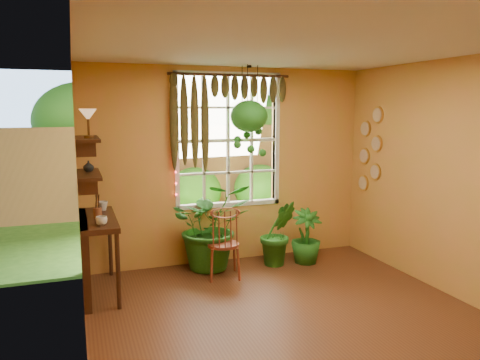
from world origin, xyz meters
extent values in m
plane|color=#552C18|center=(0.00, 0.00, 0.00)|extent=(4.50, 4.50, 0.00)
plane|color=silver|center=(0.00, 0.00, 2.70)|extent=(4.50, 4.50, 0.00)
plane|color=#D28547|center=(0.00, 2.25, 1.35)|extent=(4.00, 0.00, 4.00)
plane|color=#D28547|center=(-2.00, 0.00, 1.35)|extent=(0.00, 4.50, 4.50)
plane|color=#D28547|center=(2.00, 0.00, 1.35)|extent=(0.00, 4.50, 4.50)
cube|color=silver|center=(0.00, 2.28, 1.70)|extent=(1.52, 0.10, 1.86)
cube|color=white|center=(0.00, 2.31, 1.70)|extent=(1.38, 0.01, 1.78)
cylinder|color=#37190F|center=(0.00, 2.17, 2.58)|extent=(1.70, 0.04, 0.04)
cube|color=#37190F|center=(-1.80, 1.60, 0.87)|extent=(0.40, 1.20, 0.06)
cube|color=#37190F|center=(-1.96, 1.60, 0.45)|extent=(0.08, 1.18, 0.90)
cylinder|color=#37190F|center=(-1.64, 1.05, 0.43)|extent=(0.05, 0.05, 0.86)
cylinder|color=#37190F|center=(-1.64, 2.15, 0.43)|extent=(0.05, 0.05, 0.86)
cube|color=#37190F|center=(-1.88, 1.60, 1.40)|extent=(0.25, 0.90, 0.04)
cube|color=#37190F|center=(-1.88, 1.60, 1.80)|extent=(0.25, 0.90, 0.04)
cube|color=#275317|center=(0.00, 7.25, -0.02)|extent=(14.00, 10.00, 0.04)
cube|color=#936945|center=(0.00, 5.45, 0.90)|extent=(12.00, 0.10, 1.80)
plane|color=#95BFFA|center=(0.00, 9.05, 1.55)|extent=(12.00, 0.00, 12.00)
cylinder|color=brown|center=(-0.29, 1.61, 0.42)|extent=(0.47, 0.47, 0.04)
torus|color=brown|center=(-0.32, 1.44, 0.88)|extent=(0.38, 0.10, 0.38)
imported|color=#165318|center=(-0.34, 1.98, 0.59)|extent=(1.13, 1.00, 1.19)
imported|color=#165318|center=(0.56, 1.80, 0.45)|extent=(0.52, 0.43, 0.90)
imported|color=#165318|center=(0.97, 1.75, 0.38)|extent=(0.43, 0.43, 0.76)
ellipsoid|color=black|center=(0.19, 1.97, 1.96)|extent=(0.29, 0.29, 0.18)
ellipsoid|color=#165318|center=(0.19, 1.97, 2.04)|extent=(0.50, 0.50, 0.42)
imported|color=silver|center=(-1.78, 1.20, 0.95)|extent=(0.15, 0.15, 0.10)
imported|color=beige|center=(-1.72, 1.96, 0.96)|extent=(0.15, 0.15, 0.11)
cylinder|color=brown|center=(-1.80, 1.57, 0.96)|extent=(0.09, 0.09, 0.12)
imported|color=#B2AD99|center=(-1.87, 1.73, 1.48)|extent=(0.15, 0.15, 0.12)
cylinder|color=#513017|center=(-1.86, 1.40, 1.83)|extent=(0.10, 0.10, 0.03)
cylinder|color=#513017|center=(-1.86, 1.40, 1.93)|extent=(0.03, 0.03, 0.19)
cone|color=slate|center=(-1.86, 1.40, 2.07)|extent=(0.19, 0.19, 0.13)
camera|label=1|loc=(-2.02, -3.88, 2.12)|focal=35.00mm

